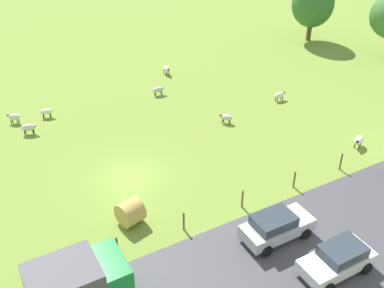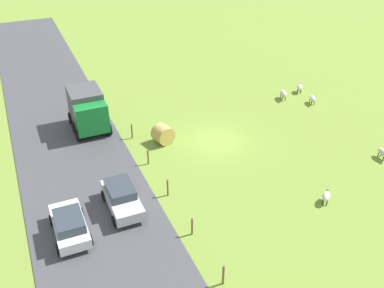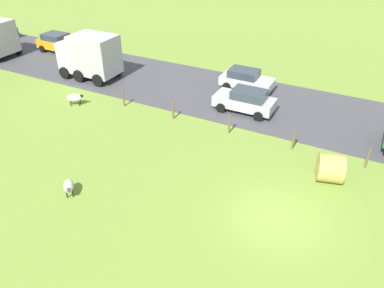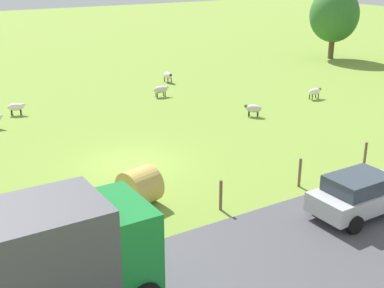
% 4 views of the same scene
% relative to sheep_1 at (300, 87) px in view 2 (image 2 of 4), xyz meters
% --- Properties ---
extents(ground_plane, '(160.00, 160.00, 0.00)m').
position_rel_sheep_1_xyz_m(ground_plane, '(11.12, 4.96, -0.55)').
color(ground_plane, olive).
extents(road_strip, '(8.00, 80.00, 0.06)m').
position_rel_sheep_1_xyz_m(road_strip, '(21.84, 4.96, -0.52)').
color(road_strip, '#47474C').
rests_on(road_strip, ground_plane).
extents(sheep_1, '(0.92, 1.05, 0.80)m').
position_rel_sheep_1_xyz_m(sheep_1, '(0.00, 0.00, 0.00)').
color(sheep_1, silver).
rests_on(sheep_1, ground_plane).
extents(sheep_2, '(1.02, 0.99, 0.74)m').
position_rel_sheep_1_xyz_m(sheep_2, '(8.09, 14.40, -0.05)').
color(sheep_2, beige).
rests_on(sheep_2, ground_plane).
extents(sheep_3, '(0.75, 1.11, 0.74)m').
position_rel_sheep_1_xyz_m(sheep_3, '(0.31, 2.45, -0.04)').
color(sheep_3, silver).
rests_on(sheep_3, ground_plane).
extents(sheep_5, '(0.89, 1.26, 0.83)m').
position_rel_sheep_1_xyz_m(sheep_5, '(2.22, 0.62, 0.01)').
color(sheep_5, beige).
rests_on(sheep_5, ground_plane).
extents(sheep_7, '(0.59, 1.17, 0.76)m').
position_rel_sheep_1_xyz_m(sheep_7, '(1.08, 11.94, -0.04)').
color(sheep_7, beige).
rests_on(sheep_7, ground_plane).
extents(hay_bale_0, '(1.72, 1.57, 1.46)m').
position_rel_sheep_1_xyz_m(hay_bale_0, '(15.02, 3.44, 0.18)').
color(hay_bale_0, tan).
rests_on(hay_bale_0, ground_plane).
extents(fence_post_0, '(0.12, 0.12, 1.23)m').
position_rel_sheep_1_xyz_m(fence_post_0, '(17.03, 1.84, 0.07)').
color(fence_post_0, brown).
rests_on(fence_post_0, ground_plane).
extents(fence_post_1, '(0.12, 0.12, 1.20)m').
position_rel_sheep_1_xyz_m(fence_post_1, '(17.03, 5.80, 0.05)').
color(fence_post_1, brown).
rests_on(fence_post_1, ground_plane).
extents(fence_post_2, '(0.12, 0.12, 1.24)m').
position_rel_sheep_1_xyz_m(fence_post_2, '(17.03, 9.76, 0.08)').
color(fence_post_2, brown).
rests_on(fence_post_2, ground_plane).
extents(fence_post_3, '(0.12, 0.12, 1.19)m').
position_rel_sheep_1_xyz_m(fence_post_3, '(17.03, 13.71, 0.05)').
color(fence_post_3, brown).
rests_on(fence_post_3, ground_plane).
extents(fence_post_4, '(0.12, 0.12, 1.26)m').
position_rel_sheep_1_xyz_m(fence_post_4, '(17.03, 17.67, 0.08)').
color(fence_post_4, brown).
rests_on(fence_post_4, ground_plane).
extents(truck_1, '(2.75, 4.26, 3.21)m').
position_rel_sheep_1_xyz_m(truck_1, '(19.78, -0.96, 1.23)').
color(truck_1, '#197F33').
rests_on(truck_1, road_strip).
extents(car_1, '(1.97, 3.93, 1.52)m').
position_rel_sheep_1_xyz_m(car_1, '(23.49, 11.07, 0.30)').
color(car_1, silver).
rests_on(car_1, road_strip).
extents(car_2, '(1.97, 4.04, 1.57)m').
position_rel_sheep_1_xyz_m(car_2, '(20.09, 9.85, 0.33)').
color(car_2, '#B7B7BC').
rests_on(car_2, road_strip).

